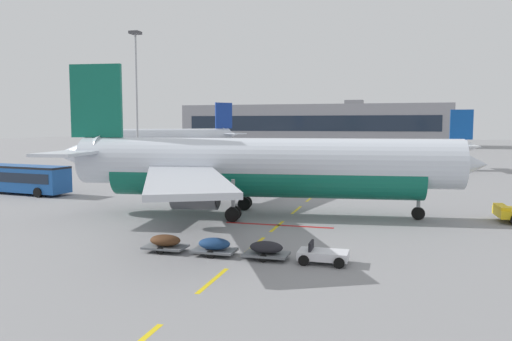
{
  "coord_description": "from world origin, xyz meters",
  "views": [
    {
      "loc": [
        26.23,
        -13.3,
        7.33
      ],
      "look_at": [
        13.71,
        31.22,
        3.06
      ],
      "focal_mm": 35.59,
      "sensor_mm": 36.0,
      "label": 1
    }
  ],
  "objects": [
    {
      "name": "airliner_far_center",
      "position": [
        25.27,
        71.54,
        3.09
      ],
      "size": [
        27.27,
        27.0,
        9.55
      ],
      "color": "white",
      "rests_on": "ground"
    },
    {
      "name": "airliner_foreground",
      "position": [
        15.43,
        25.36,
        3.95
      ],
      "size": [
        34.81,
        34.37,
        12.2
      ],
      "color": "silver",
      "rests_on": "ground"
    },
    {
      "name": "terminal_satellite",
      "position": [
        -1.35,
        159.42,
        6.8
      ],
      "size": [
        86.86,
        25.95,
        15.17
      ],
      "color": "gray",
      "rests_on": "ground"
    },
    {
      "name": "apron_paint_markings",
      "position": [
        18.0,
        38.15,
        0.0
      ],
      "size": [
        8.0,
        97.47,
        0.01
      ],
      "color": "yellow",
      "rests_on": "ground"
    },
    {
      "name": "ground_power_truck",
      "position": [
        -8.76,
        47.09,
        1.65
      ],
      "size": [
        5.54,
        7.27,
        3.14
      ],
      "color": "black",
      "rests_on": "ground"
    },
    {
      "name": "airliner_mid_left",
      "position": [
        -22.24,
        89.71,
        3.97
      ],
      "size": [
        28.28,
        30.74,
        12.26
      ],
      "color": "silver",
      "rests_on": "ground"
    },
    {
      "name": "baggage_train",
      "position": [
        18.0,
        12.8,
        0.53
      ],
      "size": [
        11.6,
        1.59,
        1.14
      ],
      "color": "silver",
      "rests_on": "ground"
    },
    {
      "name": "apron_light_mast_near",
      "position": [
        -19.28,
        69.28,
        14.82
      ],
      "size": [
        1.8,
        1.8,
        23.7
      ],
      "color": "slate",
      "rests_on": "ground"
    },
    {
      "name": "apron_shuttle_bus",
      "position": [
        -12.14,
        30.86,
        1.75
      ],
      "size": [
        12.26,
        4.17,
        3.0
      ],
      "color": "#194C99",
      "rests_on": "ground"
    }
  ]
}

